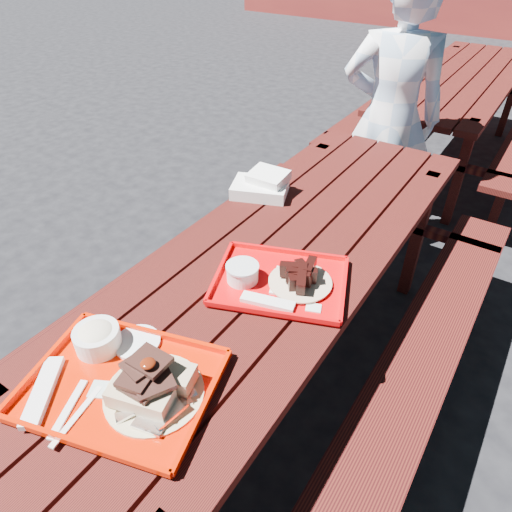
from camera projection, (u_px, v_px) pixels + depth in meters
name	position (u px, v px, depth m)	size (l,w,h in m)	color
ground	(273.00, 378.00, 2.16)	(60.00, 60.00, 0.00)	black
picnic_table_near	(277.00, 289.00, 1.83)	(1.41, 2.40, 0.75)	#43130C
picnic_table_far	(457.00, 99.00, 3.69)	(1.41, 2.40, 0.75)	#43130C
near_tray	(124.00, 372.00, 1.21)	(0.57, 0.50, 0.15)	red
far_tray	(278.00, 280.00, 1.54)	(0.53, 0.47, 0.07)	red
white_cloth	(262.00, 185.00, 2.04)	(0.29, 0.25, 0.10)	white
person	(390.00, 119.00, 2.66)	(0.59, 0.38, 1.61)	#AAC7E8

